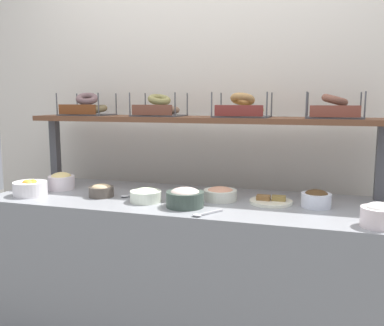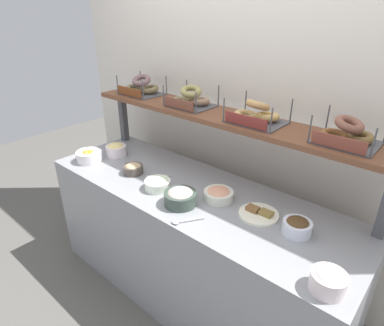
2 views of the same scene
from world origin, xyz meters
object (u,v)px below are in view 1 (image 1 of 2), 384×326
(bowl_chocolate_spread, at_px, (316,198))
(bowl_scallion_spread, at_px, (146,195))
(serving_spoon_by_edge, at_px, (203,214))
(bagel_basket_sesame, at_px, (242,109))
(bagel_basket_everything, at_px, (159,109))
(bowl_lox_spread, at_px, (220,194))
(bowl_fruit_salad, at_px, (30,188))
(bowl_egg_salad, at_px, (61,181))
(bowl_tuna_salad, at_px, (185,197))
(serving_plate_white, at_px, (271,201))
(bowl_hummus, at_px, (101,190))
(serving_spoon_near_plate, at_px, (131,195))
(bagel_basket_cinnamon_raisin, at_px, (334,110))
(bagel_basket_poppy, at_px, (87,107))
(bowl_cream_cheese, at_px, (378,215))

(bowl_chocolate_spread, xyz_separation_m, bowl_scallion_spread, (-0.85, -0.15, -0.01))
(bowl_chocolate_spread, height_order, bowl_scallion_spread, bowl_chocolate_spread)
(serving_spoon_by_edge, relative_size, bagel_basket_sesame, 0.49)
(bagel_basket_everything, bearing_deg, bowl_lox_spread, -30.17)
(bowl_fruit_salad, distance_m, bowl_egg_salad, 0.20)
(bowl_tuna_salad, bearing_deg, serving_spoon_by_edge, -43.76)
(bowl_chocolate_spread, height_order, serving_plate_white, bowl_chocolate_spread)
(bowl_fruit_salad, xyz_separation_m, bowl_hummus, (0.39, 0.09, -0.01))
(serving_spoon_near_plate, bearing_deg, bowl_scallion_spread, -34.84)
(bowl_hummus, height_order, bowl_scallion_spread, bowl_scallion_spread)
(bowl_lox_spread, bearing_deg, bowl_fruit_salad, -169.26)
(bowl_tuna_salad, relative_size, bagel_basket_cinnamon_raisin, 0.65)
(bagel_basket_sesame, bearing_deg, bagel_basket_poppy, 179.16)
(serving_spoon_near_plate, height_order, bagel_basket_everything, bagel_basket_everything)
(serving_spoon_near_plate, xyz_separation_m, bagel_basket_everything, (0.04, 0.32, 0.47))
(bowl_chocolate_spread, xyz_separation_m, serving_plate_white, (-0.22, 0.01, -0.03))
(bowl_cream_cheese, relative_size, serving_spoon_near_plate, 1.02)
(bagel_basket_everything, bearing_deg, bowl_hummus, -118.81)
(bowl_tuna_salad, height_order, bagel_basket_cinnamon_raisin, bagel_basket_cinnamon_raisin)
(bowl_chocolate_spread, relative_size, bowl_cream_cheese, 1.01)
(bowl_fruit_salad, height_order, bagel_basket_poppy, bagel_basket_poppy)
(bowl_tuna_salad, height_order, serving_spoon_by_edge, bowl_tuna_salad)
(bowl_fruit_salad, distance_m, bowl_lox_spread, 1.06)
(bowl_scallion_spread, bearing_deg, serving_spoon_by_edge, -24.32)
(bowl_hummus, height_order, serving_spoon_by_edge, bowl_hummus)
(serving_spoon_by_edge, xyz_separation_m, bagel_basket_sesame, (0.07, 0.55, 0.47))
(bowl_fruit_salad, bearing_deg, bagel_basket_poppy, 77.73)
(bowl_chocolate_spread, relative_size, bowl_fruit_salad, 0.79)
(bowl_egg_salad, xyz_separation_m, bowl_lox_spread, (0.97, 0.01, -0.02))
(bowl_cream_cheese, relative_size, bagel_basket_sesame, 0.46)
(bowl_hummus, xyz_separation_m, serving_spoon_by_edge, (0.64, -0.20, -0.03))
(bowl_fruit_salad, bearing_deg, bowl_cream_cheese, -2.17)
(bowl_chocolate_spread, distance_m, serving_spoon_near_plate, 0.98)
(bowl_chocolate_spread, relative_size, bowl_egg_salad, 0.95)
(bowl_hummus, relative_size, serving_spoon_by_edge, 0.90)
(bowl_chocolate_spread, distance_m, bowl_hummus, 1.14)
(bowl_cream_cheese, distance_m, bagel_basket_poppy, 1.81)
(bowl_chocolate_spread, xyz_separation_m, bowl_fruit_salad, (-1.53, -0.20, -0.00))
(bowl_scallion_spread, xyz_separation_m, bowl_egg_salad, (-0.60, 0.14, 0.01))
(serving_plate_white, distance_m, bagel_basket_cinnamon_raisin, 0.60)
(bagel_basket_cinnamon_raisin, bearing_deg, bowl_hummus, -163.09)
(bowl_scallion_spread, xyz_separation_m, serving_plate_white, (0.63, 0.16, -0.02))
(bowl_lox_spread, bearing_deg, bowl_tuna_salad, -126.66)
(bagel_basket_everything, bearing_deg, bowl_tuna_salad, -55.19)
(bowl_chocolate_spread, xyz_separation_m, bowl_tuna_salad, (-0.63, -0.18, 0.00))
(serving_spoon_by_edge, bearing_deg, bowl_scallion_spread, 155.68)
(bowl_chocolate_spread, bearing_deg, serving_spoon_near_plate, -176.44)
(bowl_egg_salad, xyz_separation_m, serving_plate_white, (1.23, 0.02, -0.04))
(bowl_chocolate_spread, xyz_separation_m, bagel_basket_cinnamon_raisin, (0.07, 0.26, 0.43))
(bowl_cream_cheese, relative_size, bowl_lox_spread, 0.82)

